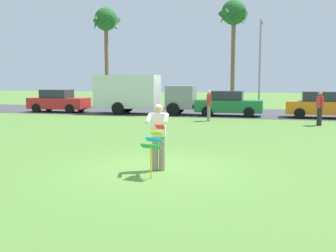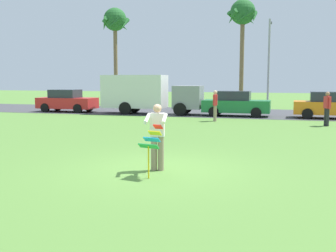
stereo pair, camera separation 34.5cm
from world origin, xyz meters
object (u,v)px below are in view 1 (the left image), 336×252
at_px(kite_held, 154,142).
at_px(parked_car_green, 229,104).
at_px(parked_truck_grey_van, 139,93).
at_px(parked_car_red, 58,101).
at_px(person_walker_far, 209,105).
at_px(palm_tree_left_near, 106,23).
at_px(person_walker_near, 320,107).
at_px(streetlight_pole, 260,58).
at_px(person_kite_flyer, 158,134).
at_px(parked_car_orange, 321,105).
at_px(palm_tree_right_near, 234,17).

distance_m(kite_held, parked_car_green, 16.53).
relative_size(parked_truck_grey_van, parked_car_green, 1.60).
bearing_deg(parked_car_red, person_walker_far, -16.68).
xyz_separation_m(parked_car_red, parked_truck_grey_van, (6.07, 0.00, 0.64)).
bearing_deg(palm_tree_left_near, person_walker_near, -37.88).
xyz_separation_m(palm_tree_left_near, person_walker_near, (17.28, -13.44, -6.49)).
height_order(streetlight_pole, person_walker_near, streetlight_pole).
height_order(kite_held, person_walker_near, person_walker_near).
relative_size(kite_held, person_walker_near, 0.73).
xyz_separation_m(parked_truck_grey_van, streetlight_pole, (7.70, 7.28, 2.59)).
distance_m(person_kite_flyer, kite_held, 0.72).
bearing_deg(parked_truck_grey_van, parked_car_red, -180.00).
height_order(parked_truck_grey_van, parked_car_orange, parked_truck_grey_van).
height_order(parked_car_red, streetlight_pole, streetlight_pole).
xyz_separation_m(person_kite_flyer, person_walker_far, (-0.54, 12.44, -0.02)).
bearing_deg(palm_tree_right_near, streetlight_pole, -40.66).
bearing_deg(kite_held, person_walker_far, 92.74).
bearing_deg(parked_truck_grey_van, person_kite_flyer, -69.94).
relative_size(kite_held, parked_car_red, 0.30).
distance_m(parked_car_red, parked_car_green, 12.07).
xyz_separation_m(parked_car_green, palm_tree_left_near, (-12.26, 9.32, 6.65)).
bearing_deg(kite_held, parked_car_green, 89.53).
relative_size(person_kite_flyer, parked_truck_grey_van, 0.26).
distance_m(parked_car_green, parked_car_orange, 5.58).
distance_m(person_walker_near, person_walker_far, 5.83).
bearing_deg(parked_truck_grey_van, palm_tree_right_near, 59.80).
distance_m(palm_tree_left_near, person_walker_far, 18.32).
bearing_deg(person_walker_near, parked_car_green, 140.59).
height_order(parked_truck_grey_van, palm_tree_right_near, palm_tree_right_near).
distance_m(kite_held, parked_truck_grey_van, 17.55).
distance_m(kite_held, parked_car_red, 20.39).
relative_size(streetlight_pole, person_walker_near, 4.05).
distance_m(parked_truck_grey_van, palm_tree_left_near, 12.73).
height_order(parked_car_orange, person_walker_far, person_walker_far).
bearing_deg(person_walker_far, person_kite_flyer, -87.50).
bearing_deg(parked_truck_grey_van, kite_held, -70.47).
relative_size(parked_car_orange, palm_tree_right_near, 0.47).
bearing_deg(parked_car_green, parked_car_orange, 0.01).
relative_size(parked_car_red, palm_tree_right_near, 0.47).
bearing_deg(parked_car_orange, streetlight_pole, 118.04).
bearing_deg(parked_truck_grey_van, parked_car_orange, 0.00).
distance_m(person_kite_flyer, palm_tree_left_near, 28.62).
height_order(person_kite_flyer, person_walker_far, same).
relative_size(palm_tree_left_near, palm_tree_right_near, 0.99).
relative_size(parked_truck_grey_van, palm_tree_right_near, 0.75).
bearing_deg(palm_tree_right_near, palm_tree_left_near, 179.74).
xyz_separation_m(kite_held, parked_car_orange, (5.72, 16.53, -0.09)).
height_order(palm_tree_right_near, person_walker_near, palm_tree_right_near).
distance_m(person_kite_flyer, streetlight_pole, 23.38).
xyz_separation_m(parked_truck_grey_van, palm_tree_right_near, (5.39, 9.27, 6.13)).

